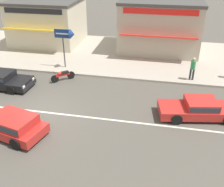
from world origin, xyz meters
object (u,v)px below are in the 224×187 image
at_px(hatchback_red_3, 10,124).
at_px(motorcycle_1, 63,75).
at_px(arrow_signboard, 70,36).
at_px(sedan_black_2, 1,79).
at_px(sedan_red_0, 200,108).
at_px(pedestrian_far_end, 193,67).
at_px(shopfront_mid_block, 160,25).
at_px(shopfront_corner_warung, 48,21).

xyz_separation_m(hatchback_red_3, motorcycle_1, (0.31, 6.44, -0.17)).
height_order(hatchback_red_3, arrow_signboard, arrow_signboard).
distance_m(sedan_black_2, motorcycle_1, 4.17).
relative_size(sedan_black_2, arrow_signboard, 1.42).
bearing_deg(sedan_black_2, sedan_red_0, -5.14).
bearing_deg(pedestrian_far_end, hatchback_red_3, -139.05).
bearing_deg(shopfront_mid_block, hatchback_red_3, -114.97).
height_order(sedan_black_2, shopfront_mid_block, shopfront_mid_block).
bearing_deg(shopfront_mid_block, sedan_black_2, -136.43).
distance_m(arrow_signboard, shopfront_corner_warung, 7.36).
relative_size(hatchback_red_3, pedestrian_far_end, 2.53).
bearing_deg(motorcycle_1, shopfront_corner_warung, 118.86).
height_order(hatchback_red_3, shopfront_mid_block, shopfront_mid_block).
xyz_separation_m(sedan_red_0, sedan_black_2, (-13.02, 1.17, -0.00)).
bearing_deg(pedestrian_far_end, shopfront_corner_warung, 154.94).
distance_m(sedan_black_2, arrow_signboard, 5.78).
relative_size(shopfront_corner_warung, shopfront_mid_block, 0.90).
bearing_deg(sedan_black_2, pedestrian_far_end, 14.87).
distance_m(arrow_signboard, pedestrian_far_end, 9.23).
distance_m(sedan_black_2, hatchback_red_3, 5.86).
relative_size(sedan_black_2, pedestrian_far_end, 2.59).
relative_size(motorcycle_1, shopfront_mid_block, 0.20).
height_order(arrow_signboard, shopfront_corner_warung, shopfront_corner_warung).
distance_m(motorcycle_1, shopfront_mid_block, 10.41).
distance_m(sedan_black_2, shopfront_mid_block, 14.19).
distance_m(arrow_signboard, shopfront_mid_block, 8.73).
distance_m(sedan_black_2, pedestrian_far_end, 13.31).
xyz_separation_m(sedan_red_0, shopfront_corner_warung, (-13.63, 10.88, 1.68)).
distance_m(hatchback_red_3, shopfront_mid_block, 16.00).
relative_size(sedan_red_0, shopfront_corner_warung, 0.75).
xyz_separation_m(shopfront_corner_warung, shopfront_mid_block, (10.80, -0.01, 0.18)).
height_order(sedan_black_2, hatchback_red_3, hatchback_red_3).
bearing_deg(sedan_red_0, sedan_black_2, 174.86).
height_order(motorcycle_1, shopfront_corner_warung, shopfront_corner_warung).
bearing_deg(sedan_red_0, hatchback_red_3, -159.61).
bearing_deg(pedestrian_far_end, shopfront_mid_block, 112.92).
distance_m(sedan_red_0, shopfront_mid_block, 11.38).
bearing_deg(arrow_signboard, shopfront_mid_block, 42.50).
bearing_deg(shopfront_mid_block, sedan_red_0, -75.41).
relative_size(sedan_black_2, shopfront_mid_block, 0.61).
relative_size(pedestrian_far_end, shopfront_corner_warung, 0.26).
bearing_deg(hatchback_red_3, sedan_red_0, 20.39).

